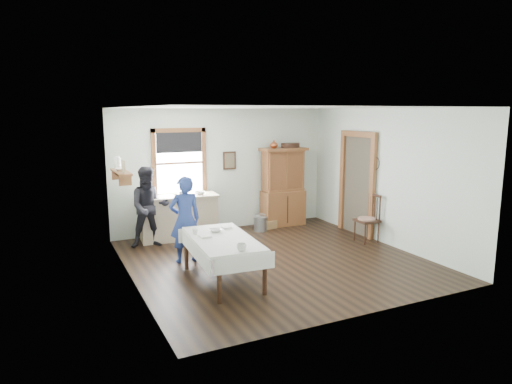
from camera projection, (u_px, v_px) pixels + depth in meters
room at (275, 186)px, 7.97m from camera, size 5.01×5.01×2.70m
window at (179, 159)px, 9.69m from camera, size 1.18×0.07×1.48m
doorway at (357, 181)px, 9.80m from camera, size 0.09×1.14×2.22m
wall_shelf at (121, 171)px, 8.29m from camera, size 0.24×1.00×0.44m
framed_picture at (230, 161)px, 10.19m from camera, size 0.30×0.04×0.40m
rug_beater at (375, 157)px, 9.21m from camera, size 0.01×0.27×0.27m
work_counter at (179, 217)px, 9.50m from camera, size 1.66×0.74×0.92m
china_hutch at (283, 187)px, 10.59m from camera, size 1.07×0.52×1.81m
dining_table at (223, 259)px, 7.13m from camera, size 1.06×1.83×0.71m
spindle_chair at (367, 218)px, 9.27m from camera, size 0.46×0.46×0.98m
pail at (260, 224)px, 10.18m from camera, size 0.30×0.30×0.32m
wicker_basket at (269, 224)px, 10.39m from camera, size 0.35×0.28×0.18m
woman_blue at (185, 223)px, 8.00m from camera, size 0.53×0.35×1.42m
figure_dark at (149, 210)px, 8.89m from camera, size 0.76×0.62×1.47m
table_cup_a at (242, 247)px, 6.39m from camera, size 0.14×0.14×0.11m
table_cup_b at (195, 232)px, 7.24m from camera, size 0.10×0.10×0.08m
table_bowl at (215, 230)px, 7.41m from camera, size 0.22×0.22×0.05m
counter_book at (175, 194)px, 9.48m from camera, size 0.23×0.28×0.02m
counter_bowl at (200, 193)px, 9.51m from camera, size 0.27×0.27×0.07m
shelf_bowl at (120, 169)px, 8.30m from camera, size 0.22×0.22×0.05m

